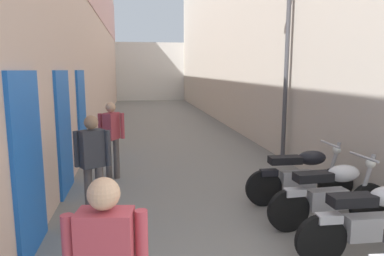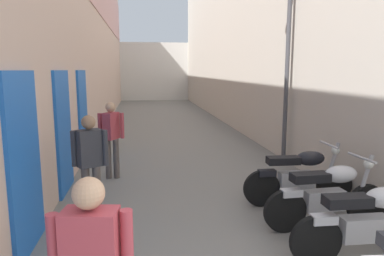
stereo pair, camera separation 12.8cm
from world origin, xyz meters
TOP-DOWN VIEW (x-y plane):
  - ground_plane at (0.00, 10.57)m, footprint 41.13×41.13m
  - building_left at (-2.64, 12.51)m, footprint 0.45×25.13m
  - building_right at (2.65, 12.56)m, footprint 0.45×25.13m
  - building_far_end at (0.00, 26.13)m, footprint 7.91×2.00m
  - motorcycle_second at (1.51, 2.52)m, footprint 1.85×0.58m
  - motorcycle_third at (1.51, 3.43)m, footprint 1.85×0.58m
  - motorcycle_fourth at (1.51, 4.33)m, footprint 1.85×0.58m
  - pedestrian_mid_alley at (-1.78, 4.20)m, footprint 0.52×0.35m
  - pedestrian_further_down at (-1.64, 6.26)m, footprint 0.52×0.39m
  - street_lamp at (2.20, 6.87)m, footprint 0.79×0.18m

SIDE VIEW (x-z plane):
  - ground_plane at x=0.00m, z-range 0.00..0.00m
  - motorcycle_second at x=1.51m, z-range -0.02..1.02m
  - motorcycle_third at x=1.51m, z-range -0.02..1.02m
  - motorcycle_fourth at x=1.51m, z-range -0.02..1.02m
  - pedestrian_mid_alley at x=-1.78m, z-range 0.13..1.70m
  - pedestrian_further_down at x=-1.64m, z-range 0.13..1.70m
  - building_far_end at x=0.00m, z-range 0.00..4.17m
  - street_lamp at x=2.20m, z-range 0.39..4.60m
  - building_left at x=-2.64m, z-range 0.03..7.53m
  - building_right at x=2.65m, z-range 0.00..7.96m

